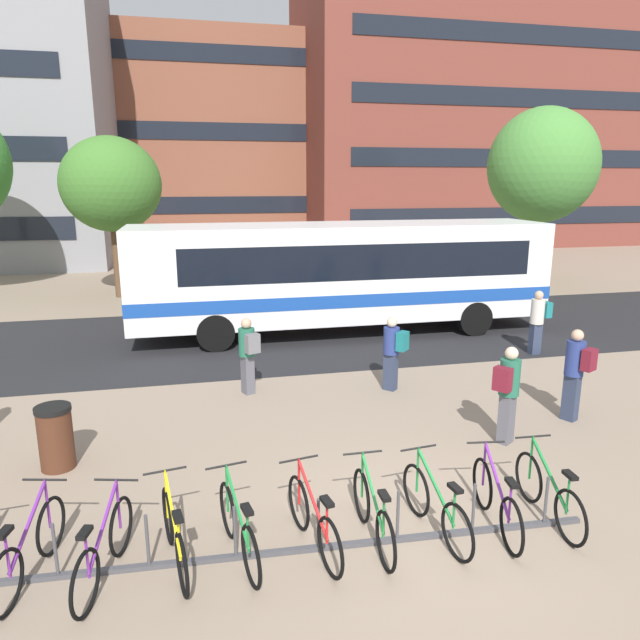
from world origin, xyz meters
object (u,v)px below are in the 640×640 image
Objects in this scene: parked_bicycle_green_6 at (373,515)px; parked_bicycle_green_9 at (548,494)px; commuter_teal_pack_5 at (393,349)px; parked_bicycle_purple_1 at (30,550)px; commuter_maroon_pack_0 at (508,389)px; street_tree_0 at (543,166)px; parked_bicycle_yellow_3 at (174,536)px; parked_bicycle_green_7 at (436,508)px; city_bus at (339,273)px; commuter_maroon_pack_2 at (576,369)px; parked_bicycle_red_5 at (314,521)px; parked_bicycle_purple_2 at (104,550)px; street_tree_2 at (111,185)px; commuter_grey_pack_4 at (248,351)px; commuter_teal_pack_3 at (538,318)px; trash_bin at (56,437)px; parked_bicycle_purple_8 at (496,502)px; parked_bicycle_green_4 at (239,529)px.

parked_bicycle_green_9 is at bearing -90.50° from parked_bicycle_green_6.
commuter_teal_pack_5 is at bearing 7.09° from parked_bicycle_green_9.
commuter_maroon_pack_0 is at bearing -60.54° from parked_bicycle_purple_1.
street_tree_0 is at bearing -37.03° from parked_bicycle_green_6.
parked_bicycle_green_9 is 2.41m from commuter_maroon_pack_0.
parked_bicycle_yellow_3 is 3.22m from parked_bicycle_green_7.
city_bus is 11.05m from parked_bicycle_yellow_3.
commuter_teal_pack_5 reaches higher than parked_bicycle_purple_1.
commuter_maroon_pack_2 reaches higher than parked_bicycle_green_6.
parked_bicycle_red_5 is at bearing -102.20° from parked_bicycle_yellow_3.
parked_bicycle_purple_2 is 0.99× the size of parked_bicycle_red_5.
commuter_teal_pack_5 is at bearing -37.35° from parked_bicycle_purple_1.
street_tree_2 is (-6.85, 12.06, 3.32)m from commuter_teal_pack_5.
commuter_grey_pack_4 is (1.42, 5.47, 0.56)m from parked_bicycle_yellow_3.
city_bus is at bearing -34.68° from parked_bicycle_yellow_3.
commuter_teal_pack_3 is (7.37, 6.78, 0.58)m from parked_bicycle_red_5.
commuter_maroon_pack_2 is 0.29× the size of street_tree_2.
trash_bin is 0.14× the size of street_tree_0.
parked_bicycle_purple_1 is at bearing 162.65° from commuter_maroon_pack_0.
city_bus reaches higher than parked_bicycle_purple_8.
parked_bicycle_purple_8 is 18.78m from street_tree_2.
parked_bicycle_green_6 is 0.82m from parked_bicycle_green_7.
parked_bicycle_green_6 and parked_bicycle_green_7 have the same top height.
commuter_maroon_pack_2 is (1.74, 0.61, 0.02)m from commuter_maroon_pack_0.
parked_bicycle_green_9 is 5.18m from commuter_teal_pack_5.
parked_bicycle_red_5 is 21.19m from street_tree_0.
parked_bicycle_purple_2 and parked_bicycle_yellow_3 have the same top height.
parked_bicycle_green_9 is 19.45m from street_tree_0.
parked_bicycle_green_6 is 5.16m from trash_bin.
commuter_teal_pack_5 is 14.26m from street_tree_2.
parked_bicycle_green_9 is (4.81, -0.13, 0.00)m from parked_bicycle_yellow_3.
commuter_maroon_pack_2 is (5.57, 2.79, 0.63)m from parked_bicycle_red_5.
parked_bicycle_red_5 is (3.23, -0.15, 0.00)m from parked_bicycle_purple_1.
parked_bicycle_red_5 is 18.02m from street_tree_2.
parked_bicycle_purple_8 is (-0.52, -10.11, -1.39)m from city_bus.
commuter_maroon_pack_0 reaches higher than commuter_teal_pack_5.
parked_bicycle_red_5 is at bearing 160.64° from commuter_grey_pack_4.
parked_bicycle_purple_1 and parked_bicycle_purple_8 have the same top height.
parked_bicycle_purple_1 is at bearing 27.01° from commuter_teal_pack_3.
parked_bicycle_green_7 is (0.82, -0.03, 0.00)m from parked_bicycle_green_6.
parked_bicycle_yellow_3 is 0.23× the size of street_tree_0.
parked_bicycle_green_6 is 2.41m from parked_bicycle_green_9.
parked_bicycle_red_5 is at bearing -102.87° from parked_bicycle_green_4.
parked_bicycle_purple_2 is at bearing 92.87° from parked_bicycle_green_9.
commuter_maroon_pack_0 is (1.43, 2.26, 0.61)m from parked_bicycle_purple_8.
parked_bicycle_purple_1 is 0.98× the size of commuter_maroon_pack_0.
parked_bicycle_green_9 is 1.07× the size of commuter_teal_pack_5.
parked_bicycle_green_6 is 5.61m from commuter_maroon_pack_2.
parked_bicycle_green_7 is (1.57, -0.04, 0.00)m from parked_bicycle_red_5.
parked_bicycle_green_4 is 2.48m from parked_bicycle_green_7.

